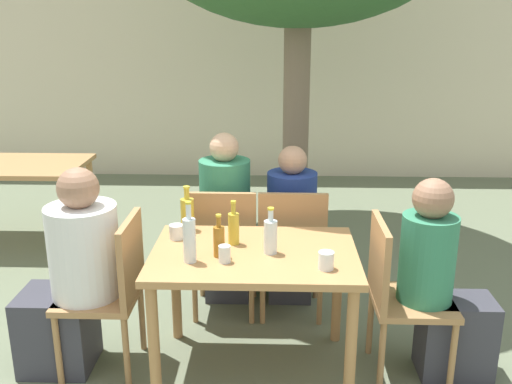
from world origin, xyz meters
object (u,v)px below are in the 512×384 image
(patio_chair_1, at_px, (398,290))
(person_seated_2, at_px, (227,227))
(water_bottle_2, at_px, (271,236))
(drinking_glass_1, at_px, (176,232))
(patio_chair_0, at_px, (113,285))
(dining_table_front, at_px, (254,268))
(patio_chair_3, at_px, (292,245))
(person_seated_3, at_px, (291,233))
(oil_cruet_1, at_px, (187,213))
(patio_chair_2, at_px, (224,244))
(person_seated_0, at_px, (72,281))
(water_bottle_0, at_px, (189,239))
(dining_table_back, at_px, (11,174))
(amber_bottle_3, at_px, (219,240))
(oil_cruet_4, at_px, (234,227))
(person_seated_1, at_px, (442,291))
(drinking_glass_0, at_px, (225,254))
(drinking_glass_2, at_px, (326,260))

(patio_chair_1, relative_size, person_seated_2, 0.73)
(water_bottle_2, distance_m, drinking_glass_1, 0.58)
(patio_chair_0, relative_size, water_bottle_2, 3.52)
(dining_table_front, relative_size, patio_chair_3, 1.23)
(drinking_glass_1, bearing_deg, patio_chair_0, -152.83)
(person_seated_3, xyz_separation_m, oil_cruet_1, (-0.64, -0.54, 0.33))
(patio_chair_2, bearing_deg, drinking_glass_1, 62.99)
(person_seated_0, xyz_separation_m, oil_cruet_1, (0.62, 0.32, 0.30))
(patio_chair_3, xyz_separation_m, person_seated_3, (0.00, 0.24, -0.01))
(patio_chair_3, bearing_deg, water_bottle_0, 54.19)
(patio_chair_1, distance_m, water_bottle_2, 0.78)
(dining_table_back, relative_size, water_bottle_2, 4.91)
(water_bottle_0, bearing_deg, water_bottle_2, 16.92)
(dining_table_front, distance_m, water_bottle_0, 0.43)
(person_seated_0, bearing_deg, person_seated_3, 124.67)
(person_seated_3, bearing_deg, oil_cruet_1, 40.40)
(amber_bottle_3, bearing_deg, patio_chair_1, 4.06)
(oil_cruet_4, height_order, drinking_glass_1, oil_cruet_4)
(person_seated_1, bearing_deg, person_seated_0, 90.00)
(patio_chair_3, bearing_deg, drinking_glass_1, 33.53)
(drinking_glass_0, distance_m, drinking_glass_2, 0.53)
(dining_table_back, distance_m, person_seated_0, 2.24)
(amber_bottle_3, relative_size, drinking_glass_1, 2.83)
(oil_cruet_1, xyz_separation_m, drinking_glass_1, (-0.04, -0.15, -0.06))
(patio_chair_2, distance_m, drinking_glass_0, 0.82)
(drinking_glass_2, bearing_deg, patio_chair_3, 99.99)
(person_seated_2, bearing_deg, oil_cruet_1, 70.78)
(person_seated_0, height_order, drinking_glass_1, person_seated_0)
(water_bottle_0, xyz_separation_m, oil_cruet_4, (0.21, 0.25, -0.03))
(person_seated_3, xyz_separation_m, water_bottle_0, (-0.56, -1.01, 0.35))
(person_seated_3, bearing_deg, oil_cruet_4, 65.51)
(oil_cruet_1, xyz_separation_m, water_bottle_2, (0.50, -0.34, -0.01))
(person_seated_1, xyz_separation_m, person_seated_2, (-1.27, 0.86, 0.04))
(patio_chair_0, relative_size, person_seated_0, 0.76)
(person_seated_2, bearing_deg, patio_chair_2, 90.00)
(patio_chair_2, relative_size, drinking_glass_1, 10.92)
(water_bottle_2, xyz_separation_m, drinking_glass_2, (0.29, -0.20, -0.05))
(water_bottle_2, distance_m, drinking_glass_2, 0.35)
(dining_table_front, distance_m, drinking_glass_0, 0.26)
(patio_chair_3, bearing_deg, person_seated_2, -27.20)
(patio_chair_1, height_order, person_seated_1, person_seated_1)
(dining_table_back, xyz_separation_m, person_seated_1, (3.26, -1.90, -0.13))
(person_seated_2, relative_size, amber_bottle_3, 5.26)
(patio_chair_3, xyz_separation_m, person_seated_0, (-1.26, -0.63, 0.03))
(person_seated_3, bearing_deg, amber_bottle_3, 66.30)
(patio_chair_2, xyz_separation_m, person_seated_1, (1.27, -0.63, -0.01))
(person_seated_3, xyz_separation_m, amber_bottle_3, (-0.41, -0.94, 0.32))
(drinking_glass_1, bearing_deg, water_bottle_2, -19.37)
(dining_table_front, relative_size, patio_chair_0, 1.23)
(patio_chair_2, height_order, water_bottle_2, water_bottle_2)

